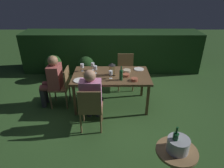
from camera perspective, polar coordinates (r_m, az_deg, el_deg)
ground_plane at (r=4.50m, az=-0.00°, el=-5.84°), size 16.00×16.00×0.00m
dining_table at (r=4.17m, az=-0.00°, el=2.00°), size 1.61×0.93×0.74m
chair_side_right_b at (r=5.04m, az=4.17°, el=4.14°), size 0.42×0.40×0.87m
chair_side_left_a at (r=3.54m, az=-5.97°, el=-6.76°), size 0.42×0.40×0.87m
person_in_pink at (r=3.62m, az=-5.79°, el=-3.04°), size 0.38×0.47×1.15m
chair_head_near at (r=4.39m, az=-13.88°, el=-0.31°), size 0.40×0.42×0.87m
person_in_rust at (r=4.37m, az=-16.59°, el=1.46°), size 0.48×0.38×1.15m
lantern_centerpiece at (r=4.08m, az=0.25°, el=4.56°), size 0.15×0.15×0.27m
green_bottle_on_table at (r=3.88m, az=2.86°, el=2.66°), size 0.07×0.07×0.29m
wine_glass_a at (r=4.18m, az=-4.61°, el=4.60°), size 0.08×0.08×0.17m
wine_glass_b at (r=4.32m, az=-8.38°, el=5.16°), size 0.08×0.08×0.17m
wine_glass_c at (r=3.93m, az=-0.16°, el=3.16°), size 0.08×0.08×0.17m
wine_glass_d at (r=4.34m, az=-5.35°, el=5.47°), size 0.08×0.08×0.17m
plate_a at (r=3.93m, az=-9.06°, el=1.06°), size 0.25×0.25×0.01m
plate_b at (r=4.44m, az=8.00°, el=4.26°), size 0.22×0.22×0.01m
bowl_olives at (r=3.90m, az=6.69°, el=1.34°), size 0.14×0.14×0.05m
bowl_bread at (r=4.29m, az=4.53°, el=3.85°), size 0.16×0.16×0.05m
bowl_salad at (r=4.07m, az=4.34°, el=2.58°), size 0.14×0.14×0.05m
side_table at (r=2.76m, az=17.68°, el=-21.13°), size 0.50×0.50×0.68m
ice_bucket at (r=2.53m, az=18.70°, el=-16.14°), size 0.26×0.26×0.34m
hedge_backdrop at (r=6.13m, az=0.09°, el=9.49°), size 5.23×0.87×1.17m
potted_plant_by_hedge at (r=5.69m, az=-16.25°, el=4.99°), size 0.45×0.45×0.72m
potted_plant_corner at (r=5.51m, az=-7.24°, el=5.04°), size 0.43×0.43×0.68m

